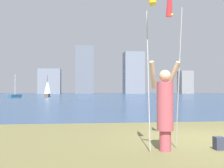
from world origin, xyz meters
The scene contains 9 objects.
ground centered at (0.00, 50.95, -0.06)m, with size 120.00×138.00×0.12m.
person centered at (-1.67, -1.29, 0.97)m, with size 0.73×0.54×1.98m.
bag centered at (-0.43, -1.32, 0.15)m, with size 0.21×0.21×0.29m.
sailboat_0 centered at (-9.61, 47.26, 1.72)m, with size 1.41×2.74×4.25m.
sailboat_3 centered at (-15.12, 44.67, 0.33)m, with size 1.87×3.17×4.18m.
skyline_tower_1 centered at (-14.22, 95.31, 4.52)m, with size 7.98×5.73×9.03m.
skyline_tower_2 centered at (-1.63, 95.03, 8.82)m, with size 6.70×3.56×17.65m.
skyline_tower_3 centered at (16.73, 94.61, 7.74)m, with size 7.26×6.77×15.49m.
skyline_tower_4 centered at (37.94, 97.14, 4.41)m, with size 4.82×5.35×8.82m.
Camera 1 is at (-3.55, -7.20, 1.33)m, focal length 44.31 mm.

